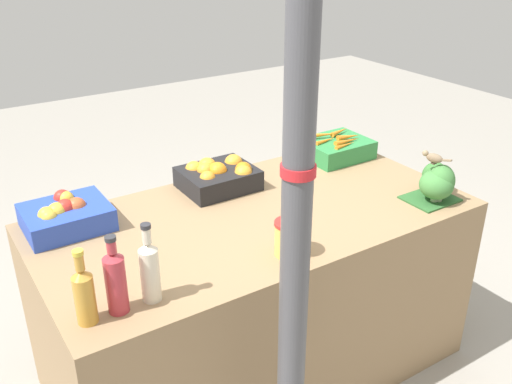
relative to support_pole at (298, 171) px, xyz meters
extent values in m
plane|color=gray|center=(0.32, 0.70, -1.35)|extent=(10.00, 10.00, 0.00)
cube|color=#937551|center=(0.32, 0.70, -0.94)|extent=(1.81, 0.93, 0.82)
cylinder|color=#4C4C51|center=(0.00, 0.00, 0.00)|extent=(0.08, 0.08, 2.69)
cylinder|color=red|center=(0.00, 0.00, 0.00)|extent=(0.10, 0.10, 0.03)
cube|color=#2847B7|center=(-0.37, 1.01, -0.48)|extent=(0.33, 0.27, 0.09)
sphere|color=gold|center=(-0.41, 0.99, -0.44)|extent=(0.08, 0.08, 0.08)
sphere|color=red|center=(-0.36, 1.10, -0.44)|extent=(0.07, 0.07, 0.07)
sphere|color=red|center=(-0.38, 1.00, -0.43)|extent=(0.07, 0.07, 0.07)
sphere|color=gold|center=(-0.45, 0.98, -0.44)|extent=(0.07, 0.07, 0.07)
sphere|color=#BC562D|center=(-0.33, 1.00, -0.44)|extent=(0.08, 0.08, 0.08)
sphere|color=#BC562D|center=(-0.35, 1.09, -0.44)|extent=(0.07, 0.07, 0.07)
sphere|color=gold|center=(-0.35, 1.08, -0.43)|extent=(0.06, 0.06, 0.06)
sphere|color=gold|center=(-0.45, 0.96, -0.44)|extent=(0.06, 0.06, 0.06)
cube|color=black|center=(0.31, 1.01, -0.48)|extent=(0.33, 0.27, 0.09)
sphere|color=orange|center=(0.43, 1.06, -0.45)|extent=(0.07, 0.07, 0.07)
sphere|color=orange|center=(0.24, 0.96, -0.44)|extent=(0.07, 0.07, 0.07)
sphere|color=orange|center=(0.40, 0.92, -0.44)|extent=(0.08, 0.08, 0.08)
sphere|color=orange|center=(0.23, 1.09, -0.45)|extent=(0.08, 0.08, 0.08)
sphere|color=orange|center=(0.41, 0.94, -0.43)|extent=(0.08, 0.08, 0.08)
sphere|color=orange|center=(0.31, 1.00, -0.44)|extent=(0.09, 0.09, 0.09)
sphere|color=orange|center=(0.26, 1.03, -0.44)|extent=(0.08, 0.08, 0.08)
sphere|color=orange|center=(0.42, 1.05, -0.44)|extent=(0.09, 0.09, 0.09)
sphere|color=orange|center=(0.29, 1.06, -0.43)|extent=(0.09, 0.09, 0.09)
cube|color=#2D8442|center=(1.01, 1.01, -0.48)|extent=(0.33, 0.27, 0.09)
cone|color=orange|center=(0.94, 1.01, -0.42)|extent=(0.14, 0.04, 0.02)
cone|color=orange|center=(0.97, 1.06, -0.41)|extent=(0.17, 0.07, 0.03)
cone|color=orange|center=(1.08, 1.07, -0.42)|extent=(0.15, 0.07, 0.03)
cone|color=orange|center=(1.03, 0.95, -0.42)|extent=(0.15, 0.03, 0.03)
cone|color=orange|center=(1.07, 0.98, -0.42)|extent=(0.13, 0.05, 0.03)
cone|color=orange|center=(0.99, 0.92, -0.43)|extent=(0.14, 0.04, 0.02)
cube|color=#2D602D|center=(1.04, 0.40, -0.52)|extent=(0.22, 0.18, 0.01)
ellipsoid|color=#427F3D|center=(1.03, 0.37, -0.44)|extent=(0.15, 0.15, 0.13)
cylinder|color=#B2C693|center=(1.03, 0.37, -0.51)|extent=(0.03, 0.03, 0.02)
ellipsoid|color=#387033|center=(1.11, 0.44, -0.44)|extent=(0.12, 0.12, 0.12)
cylinder|color=#B2C693|center=(1.11, 0.44, -0.51)|extent=(0.03, 0.03, 0.02)
ellipsoid|color=#2D602D|center=(1.06, 0.37, -0.43)|extent=(0.11, 0.11, 0.12)
cylinder|color=#B2C693|center=(1.06, 0.37, -0.51)|extent=(0.03, 0.03, 0.02)
ellipsoid|color=#427F3D|center=(1.05, 0.36, -0.43)|extent=(0.12, 0.12, 0.15)
cylinder|color=#B2C693|center=(1.05, 0.36, -0.51)|extent=(0.03, 0.03, 0.02)
cylinder|color=gold|center=(-0.49, 0.38, -0.44)|extent=(0.06, 0.06, 0.16)
cone|color=gold|center=(-0.49, 0.38, -0.35)|extent=(0.06, 0.06, 0.03)
cylinder|color=gold|center=(-0.49, 0.38, -0.31)|extent=(0.03, 0.03, 0.05)
cylinder|color=gold|center=(-0.49, 0.38, -0.28)|extent=(0.03, 0.03, 0.01)
cylinder|color=#B2333D|center=(-0.40, 0.38, -0.43)|extent=(0.07, 0.07, 0.19)
cone|color=#B2333D|center=(-0.40, 0.38, -0.32)|extent=(0.07, 0.07, 0.02)
cylinder|color=#B2333D|center=(-0.40, 0.38, -0.29)|extent=(0.03, 0.03, 0.04)
cylinder|color=#2D2D33|center=(-0.40, 0.38, -0.26)|extent=(0.03, 0.03, 0.01)
cylinder|color=beige|center=(-0.28, 0.38, -0.43)|extent=(0.06, 0.06, 0.18)
cone|color=beige|center=(-0.28, 0.38, -0.33)|extent=(0.06, 0.06, 0.03)
cylinder|color=beige|center=(-0.28, 0.38, -0.29)|extent=(0.03, 0.03, 0.05)
cylinder|color=#2D2D33|center=(-0.28, 0.38, -0.26)|extent=(0.03, 0.03, 0.01)
cylinder|color=#DBBC56|center=(0.25, 0.37, -0.46)|extent=(0.11, 0.11, 0.12)
cylinder|color=red|center=(0.25, 0.37, -0.40)|extent=(0.11, 0.11, 0.01)
cube|color=#4C3D2D|center=(1.03, 0.39, -0.35)|extent=(0.02, 0.02, 0.01)
ellipsoid|color=#7A664C|center=(1.03, 0.39, -0.33)|extent=(0.06, 0.08, 0.04)
sphere|color=#897556|center=(1.01, 0.43, -0.31)|extent=(0.03, 0.03, 0.03)
cone|color=#4C3D28|center=(1.01, 0.45, -0.31)|extent=(0.01, 0.02, 0.01)
cube|color=#7A664C|center=(1.04, 0.34, -0.32)|extent=(0.03, 0.04, 0.01)
camera|label=1|loc=(-0.82, -1.08, 0.59)|focal=40.00mm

